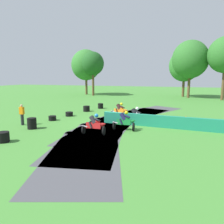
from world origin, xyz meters
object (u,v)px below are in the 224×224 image
motorcycle_lead_orange (120,110)px  motorcycle_chase_white (136,116)px  tire_stack_extra_b (3,137)px  tire_stack_near (101,106)px  traffic_cone (186,118)px  motorcycle_trailing_green (125,121)px  motorcycle_fourth_red (95,125)px  tire_stack_mid_a (86,109)px  tire_stack_extra_a (32,123)px  track_marshal (22,115)px  tire_stack_mid_b (69,114)px  tire_stack_far (52,118)px

motorcycle_lead_orange → motorcycle_chase_white: size_ratio=1.00×
motorcycle_lead_orange → tire_stack_extra_b: (-4.40, -9.41, -0.35)m
tire_stack_near → traffic_cone: (9.47, -4.22, -0.08)m
tire_stack_extra_b → motorcycle_trailing_green: bearing=39.2°
motorcycle_fourth_red → motorcycle_chase_white: bearing=63.2°
motorcycle_chase_white → motorcycle_trailing_green: (-0.33, -2.17, -0.00)m
motorcycle_chase_white → motorcycle_fourth_red: bearing=-116.8°
tire_stack_mid_a → tire_stack_extra_b: 11.51m
tire_stack_mid_a → tire_stack_extra_a: (-0.53, -8.29, 0.10)m
motorcycle_chase_white → track_marshal: (-8.39, -3.09, 0.16)m
motorcycle_trailing_green → motorcycle_fourth_red: size_ratio=1.00×
motorcycle_chase_white → track_marshal: 8.94m
motorcycle_lead_orange → track_marshal: size_ratio=1.05×
motorcycle_trailing_green → tire_stack_extra_b: size_ratio=2.40×
motorcycle_trailing_green → tire_stack_mid_a: bearing=132.4°
motorcycle_trailing_green → tire_stack_mid_a: motorcycle_trailing_green is taller
motorcycle_trailing_green → motorcycle_lead_orange: bearing=110.1°
tire_stack_near → motorcycle_chase_white: bearing=-50.5°
tire_stack_mid_b → track_marshal: 4.81m
motorcycle_trailing_green → traffic_cone: size_ratio=3.82×
tire_stack_near → tire_stack_mid_b: size_ratio=0.87×
motorcycle_trailing_green → tire_stack_extra_b: (-6.04, -4.93, -0.35)m
tire_stack_near → tire_stack_far: size_ratio=0.95×
motorcycle_fourth_red → tire_stack_near: size_ratio=2.73×
motorcycle_chase_white → tire_stack_mid_b: 6.93m
tire_stack_near → tire_stack_extra_a: bearing=-96.4°
motorcycle_lead_orange → motorcycle_trailing_green: motorcycle_trailing_green is taller
tire_stack_near → tire_stack_extra_b: 13.98m
motorcycle_fourth_red → tire_stack_extra_b: motorcycle_fourth_red is taller
tire_stack_mid_b → tire_stack_mid_a: bearing=82.0°
tire_stack_extra_a → tire_stack_mid_a: bearing=86.4°
motorcycle_lead_orange → tire_stack_extra_b: 10.39m
motorcycle_fourth_red → tire_stack_near: bearing=109.2°
motorcycle_lead_orange → track_marshal: (-6.41, -5.40, 0.17)m
motorcycle_trailing_green → tire_stack_mid_b: size_ratio=2.38×
tire_stack_extra_a → tire_stack_extra_b: tire_stack_extra_a is taller
motorcycle_fourth_red → traffic_cone: 8.67m
motorcycle_lead_orange → motorcycle_chase_white: (1.97, -2.31, 0.01)m
tire_stack_mid_a → tire_stack_extra_b: (-0.03, -11.51, 0.00)m
motorcycle_trailing_green → tire_stack_extra_b: bearing=-140.8°
motorcycle_chase_white → track_marshal: bearing=-159.8°
tire_stack_mid_a → tire_stack_extra_a: 8.31m
tire_stack_extra_b → traffic_cone: size_ratio=1.59×
tire_stack_near → motorcycle_lead_orange: bearing=-51.0°
tire_stack_near → tire_stack_mid_a: same height
tire_stack_far → track_marshal: track_marshal is taller
tire_stack_near → track_marshal: (-2.72, -9.95, 0.52)m
tire_stack_mid_a → track_marshal: size_ratio=0.43×
motorcycle_trailing_green → tire_stack_near: bearing=120.6°
motorcycle_trailing_green → tire_stack_mid_b: (-6.44, 3.58, -0.45)m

